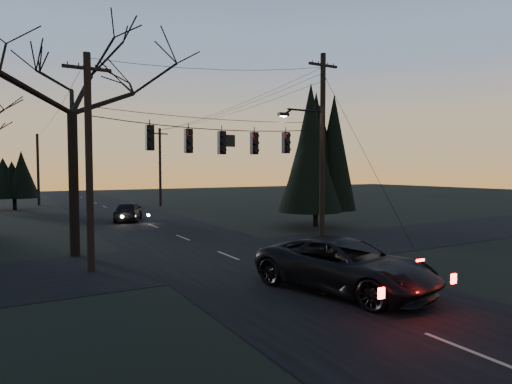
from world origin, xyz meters
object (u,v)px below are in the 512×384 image
suv_near (345,265)px  utility_pole_far_r (161,206)px  utility_pole_far_l (39,205)px  evergreen_right (316,158)px  utility_pole_left (91,271)px  sedan_oncoming_a (128,211)px  bare_tree_left (71,55)px  utility_pole_right (322,245)px

suv_near → utility_pole_far_r: bearing=67.7°
utility_pole_far_l → evergreen_right: 34.15m
utility_pole_far_l → utility_pole_left: bearing=-90.0°
utility_pole_far_l → sedan_oncoming_a: size_ratio=1.76×
utility_pole_left → sedan_oncoming_a: utility_pole_left is taller
bare_tree_left → sedan_oncoming_a: bearing=66.7°
utility_pole_far_r → suv_near: bearing=-97.6°
utility_pole_left → evergreen_right: bearing=21.2°
utility_pole_far_l → suv_near: 43.63m
utility_pole_far_r → evergreen_right: bearing=-78.8°
utility_pole_right → suv_near: bearing=-123.5°
bare_tree_left → sedan_oncoming_a: size_ratio=2.89×
utility_pole_far_r → utility_pole_left: bearing=-112.3°
bare_tree_left → evergreen_right: (16.00, 2.58, -4.35)m
utility_pole_far_r → bare_tree_left: bearing=-115.5°
utility_pole_far_r → bare_tree_left: (-11.66, -24.44, 9.18)m
sedan_oncoming_a → utility_pole_far_r: bearing=-97.5°
utility_pole_right → utility_pole_far_l: (-11.50, 36.00, 0.00)m
utility_pole_left → utility_pole_far_l: utility_pole_left is taller
sedan_oncoming_a → utility_pole_right: bearing=131.7°
utility_pole_left → suv_near: (6.80, -7.09, 0.85)m
utility_pole_right → evergreen_right: evergreen_right is taller
utility_pole_far_r → bare_tree_left: 28.59m
utility_pole_right → evergreen_right: 8.94m
utility_pole_left → bare_tree_left: bare_tree_left is taller
suv_near → utility_pole_far_l: bearing=84.3°
utility_pole_left → sedan_oncoming_a: size_ratio=1.87×
utility_pole_far_l → evergreen_right: bearing=-62.1°
utility_pole_left → utility_pole_far_r: bearing=67.7°
sedan_oncoming_a → utility_pole_left: bearing=92.2°
utility_pole_far_r → evergreen_right: (4.34, -21.86, 4.84)m
utility_pole_left → bare_tree_left: (-0.16, 3.56, 9.18)m
utility_pole_right → utility_pole_left: (-11.50, 0.00, 0.00)m
suv_near → sedan_oncoming_a: size_ratio=1.35×
utility_pole_far_l → evergreen_right: size_ratio=0.94×
bare_tree_left → sedan_oncoming_a: bare_tree_left is taller
utility_pole_left → suv_near: size_ratio=1.38×
utility_pole_left → evergreen_right: size_ratio=1.00×
utility_pole_right → sedan_oncoming_a: bearing=111.5°
utility_pole_right → suv_near: size_ratio=1.63×
utility_pole_far_r → sedan_oncoming_a: utility_pole_far_r is taller
utility_pole_left → suv_near: 9.86m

